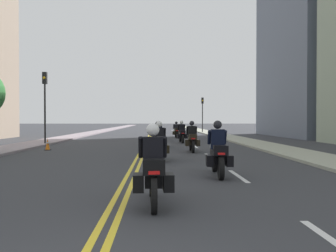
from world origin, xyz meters
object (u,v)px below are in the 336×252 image
at_px(motorcycle_5, 182,134).
at_px(traffic_light_near, 45,95).
at_px(motorcycle_4, 157,137).
at_px(motorcycle_2, 159,144).
at_px(motorcycle_7, 176,131).
at_px(traffic_cone_0, 48,144).
at_px(motorcycle_6, 159,132).
at_px(traffic_light_far, 202,109).
at_px(motorcycle_3, 192,139).
at_px(motorcycle_0, 153,171).
at_px(motorcycle_1, 218,154).

xyz_separation_m(motorcycle_5, traffic_light_near, (-9.49, -2.11, 2.75)).
bearing_deg(motorcycle_4, traffic_light_near, 166.63).
bearing_deg(motorcycle_2, motorcycle_7, 81.86).
xyz_separation_m(motorcycle_7, traffic_cone_0, (-8.00, -13.34, -0.32)).
bearing_deg(motorcycle_6, traffic_cone_0, -121.46).
distance_m(motorcycle_7, traffic_light_near, 13.40).
distance_m(traffic_light_near, traffic_light_far, 26.80).
xyz_separation_m(motorcycle_3, traffic_light_near, (-9.50, 5.70, 2.74)).
height_order(motorcycle_2, traffic_cone_0, motorcycle_2).
relative_size(motorcycle_0, motorcycle_7, 1.00).
distance_m(motorcycle_0, traffic_cone_0, 14.60).
bearing_deg(motorcycle_6, motorcycle_5, -62.92).
height_order(motorcycle_2, motorcycle_3, motorcycle_3).
height_order(motorcycle_2, motorcycle_4, motorcycle_2).
height_order(motorcycle_1, motorcycle_6, motorcycle_1).
bearing_deg(traffic_light_far, motorcycle_5, -101.43).
relative_size(motorcycle_2, traffic_cone_0, 3.35).
xyz_separation_m(traffic_cone_0, traffic_light_far, (12.25, 27.30, 2.93)).
relative_size(motorcycle_1, traffic_cone_0, 3.49).
distance_m(motorcycle_2, motorcycle_4, 7.47).
height_order(motorcycle_4, traffic_light_far, traffic_light_far).
height_order(motorcycle_1, motorcycle_2, motorcycle_1).
distance_m(motorcycle_3, traffic_light_near, 11.41).
relative_size(motorcycle_1, motorcycle_7, 1.08).
height_order(motorcycle_6, traffic_light_far, traffic_light_far).
bearing_deg(motorcycle_5, motorcycle_6, 113.23).
xyz_separation_m(motorcycle_2, motorcycle_4, (-0.08, 7.47, -0.03)).
bearing_deg(motorcycle_2, traffic_cone_0, 136.32).
distance_m(motorcycle_1, motorcycle_5, 16.00).
distance_m(motorcycle_2, motorcycle_5, 11.92).
bearing_deg(motorcycle_0, motorcycle_3, 78.52).
bearing_deg(traffic_light_far, motorcycle_1, -96.56).
bearing_deg(motorcycle_1, motorcycle_2, 115.28).
distance_m(motorcycle_1, traffic_light_far, 37.26).
distance_m(motorcycle_5, traffic_light_far, 21.50).
distance_m(motorcycle_0, motorcycle_4, 15.33).
bearing_deg(motorcycle_7, motorcycle_3, -91.63).
height_order(motorcycle_2, motorcycle_7, motorcycle_2).
height_order(motorcycle_5, traffic_cone_0, motorcycle_5).
bearing_deg(motorcycle_7, motorcycle_2, -97.01).
height_order(motorcycle_0, traffic_cone_0, motorcycle_0).
bearing_deg(traffic_cone_0, motorcycle_1, -50.26).
distance_m(motorcycle_0, motorcycle_7, 26.68).
xyz_separation_m(motorcycle_0, motorcycle_5, (1.92, 19.64, -0.02)).
bearing_deg(motorcycle_3, motorcycle_6, 99.10).
relative_size(motorcycle_4, motorcycle_7, 1.08).
bearing_deg(motorcycle_7, motorcycle_1, -91.73).
bearing_deg(motorcycle_7, motorcycle_5, -91.56).
height_order(motorcycle_1, motorcycle_4, motorcycle_1).
height_order(motorcycle_1, traffic_cone_0, motorcycle_1).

